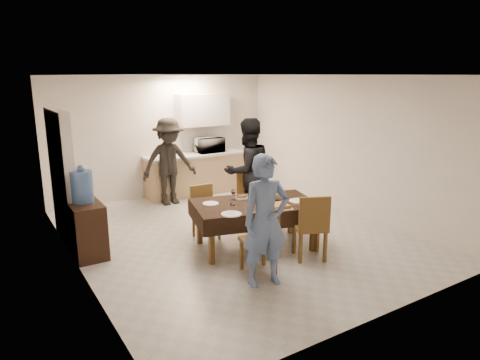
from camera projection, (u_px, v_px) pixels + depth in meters
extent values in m
cube|color=#BABAB5|center=(235.00, 234.00, 7.17)|extent=(5.00, 6.00, 0.02)
cube|color=white|center=(234.00, 75.00, 6.56)|extent=(5.00, 6.00, 0.02)
cube|color=silver|center=(163.00, 137.00, 9.33)|extent=(5.00, 0.02, 2.60)
cube|color=silver|center=(386.00, 205.00, 4.40)|extent=(5.00, 0.02, 2.60)
cube|color=silver|center=(71.00, 178.00, 5.57)|extent=(0.02, 6.00, 2.60)
cube|color=silver|center=(346.00, 145.00, 8.16)|extent=(0.02, 6.00, 2.60)
cube|color=white|center=(62.00, 177.00, 6.66)|extent=(0.15, 1.40, 2.10)
cube|color=tan|center=(195.00, 175.00, 9.59)|extent=(2.20, 0.60, 0.86)
cube|color=beige|center=(195.00, 155.00, 9.48)|extent=(2.24, 0.64, 0.05)
cube|color=silver|center=(203.00, 110.00, 9.52)|extent=(1.20, 0.34, 0.70)
cube|color=black|center=(255.00, 204.00, 6.48)|extent=(2.05, 1.50, 0.04)
cube|color=brown|center=(255.00, 226.00, 6.57)|extent=(0.07, 0.07, 0.68)
cube|color=brown|center=(258.00, 241.00, 5.69)|extent=(0.48, 0.48, 0.05)
cube|color=brown|center=(267.00, 227.00, 5.48)|extent=(0.42, 0.10, 0.45)
cube|color=brown|center=(310.00, 227.00, 6.15)|extent=(0.59, 0.59, 0.05)
cube|color=brown|center=(320.00, 213.00, 5.92)|extent=(0.42, 0.23, 0.48)
cube|color=brown|center=(206.00, 213.00, 6.93)|extent=(0.42, 0.42, 0.05)
cube|color=brown|center=(211.00, 202.00, 6.73)|extent=(0.39, 0.07, 0.42)
cube|color=brown|center=(252.00, 202.00, 7.39)|extent=(0.55, 0.55, 0.05)
cube|color=brown|center=(259.00, 189.00, 7.16)|extent=(0.44, 0.17, 0.48)
cube|color=black|center=(86.00, 228.00, 6.30)|extent=(0.44, 0.87, 0.81)
cylinder|color=#4C7AC3|center=(82.00, 187.00, 6.15)|extent=(0.31, 0.31, 0.46)
cylinder|color=white|center=(276.00, 194.00, 6.60)|extent=(0.12, 0.12, 0.18)
cube|color=#C57E39|center=(275.00, 206.00, 6.21)|extent=(0.50, 0.41, 0.05)
cylinder|color=white|center=(264.00, 195.00, 6.77)|extent=(0.17, 0.17, 0.07)
cylinder|color=white|center=(242.00, 198.00, 6.68)|extent=(0.21, 0.21, 0.04)
cylinder|color=white|center=(231.00, 214.00, 5.92)|extent=(0.28, 0.28, 0.02)
cylinder|color=white|center=(298.00, 201.00, 6.54)|extent=(0.29, 0.29, 0.02)
cylinder|color=white|center=(211.00, 204.00, 6.41)|extent=(0.24, 0.24, 0.01)
cylinder|color=white|center=(275.00, 192.00, 7.03)|extent=(0.27, 0.27, 0.02)
imported|color=silver|center=(209.00, 145.00, 9.62)|extent=(0.60, 0.41, 0.33)
imported|color=#617BB0|center=(266.00, 221.00, 5.30)|extent=(0.68, 0.51, 1.68)
imported|color=black|center=(248.00, 171.00, 7.57)|extent=(0.92, 0.72, 1.88)
imported|color=black|center=(169.00, 162.00, 8.69)|extent=(1.15, 0.66, 1.78)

